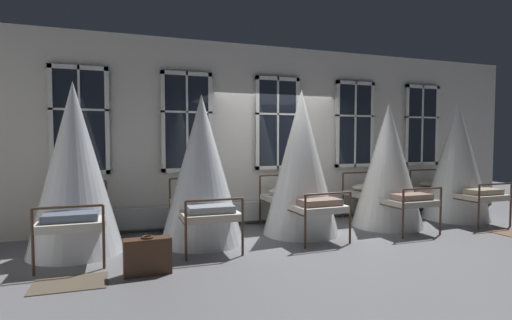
{
  "coord_description": "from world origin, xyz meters",
  "views": [
    {
      "loc": [
        -3.1,
        -6.18,
        1.64
      ],
      "look_at": [
        -0.82,
        -0.0,
        1.29
      ],
      "focal_mm": 28.07,
      "sensor_mm": 36.0,
      "label": 1
    }
  ],
  "objects_px": {
    "cot_third": "(301,164)",
    "suitcase_dark": "(148,256)",
    "cot_second": "(202,171)",
    "cot_fourth": "(388,166)",
    "cot_first": "(74,170)",
    "cot_fifth": "(457,162)"
  },
  "relations": [
    {
      "from": "cot_fourth",
      "to": "cot_fifth",
      "type": "height_order",
      "value": "cot_fifth"
    },
    {
      "from": "cot_third",
      "to": "cot_fourth",
      "type": "height_order",
      "value": "cot_third"
    },
    {
      "from": "cot_third",
      "to": "suitcase_dark",
      "type": "distance_m",
      "value": 3.12
    },
    {
      "from": "cot_first",
      "to": "suitcase_dark",
      "type": "relative_size",
      "value": 4.33
    },
    {
      "from": "cot_fourth",
      "to": "cot_first",
      "type": "bearing_deg",
      "value": 88.91
    },
    {
      "from": "cot_second",
      "to": "cot_fourth",
      "type": "distance_m",
      "value": 3.53
    },
    {
      "from": "cot_first",
      "to": "cot_fifth",
      "type": "distance_m",
      "value": 7.12
    },
    {
      "from": "cot_first",
      "to": "cot_fourth",
      "type": "bearing_deg",
      "value": -90.09
    },
    {
      "from": "cot_third",
      "to": "suitcase_dark",
      "type": "height_order",
      "value": "cot_third"
    },
    {
      "from": "cot_first",
      "to": "cot_fourth",
      "type": "height_order",
      "value": "cot_first"
    },
    {
      "from": "cot_third",
      "to": "suitcase_dark",
      "type": "relative_size",
      "value": 4.36
    },
    {
      "from": "cot_third",
      "to": "cot_fifth",
      "type": "bearing_deg",
      "value": -90.72
    },
    {
      "from": "cot_first",
      "to": "cot_fifth",
      "type": "height_order",
      "value": "cot_first"
    },
    {
      "from": "cot_first",
      "to": "suitcase_dark",
      "type": "distance_m",
      "value": 1.85
    },
    {
      "from": "cot_third",
      "to": "cot_fifth",
      "type": "relative_size",
      "value": 1.04
    },
    {
      "from": "cot_first",
      "to": "cot_third",
      "type": "bearing_deg",
      "value": -90.08
    },
    {
      "from": "cot_second",
      "to": "cot_third",
      "type": "relative_size",
      "value": 0.94
    },
    {
      "from": "suitcase_dark",
      "to": "cot_fourth",
      "type": "bearing_deg",
      "value": 13.25
    },
    {
      "from": "cot_second",
      "to": "suitcase_dark",
      "type": "distance_m",
      "value": 1.81
    },
    {
      "from": "cot_first",
      "to": "suitcase_dark",
      "type": "bearing_deg",
      "value": -145.17
    },
    {
      "from": "cot_fourth",
      "to": "cot_fifth",
      "type": "relative_size",
      "value": 0.97
    },
    {
      "from": "cot_fourth",
      "to": "cot_fifth",
      "type": "distance_m",
      "value": 1.77
    }
  ]
}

